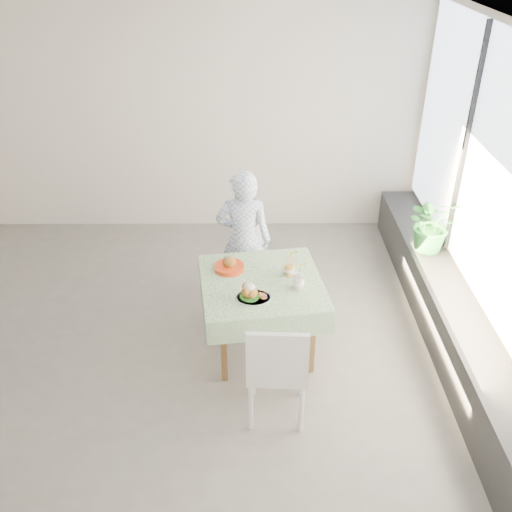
{
  "coord_description": "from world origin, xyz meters",
  "views": [
    {
      "loc": [
        0.97,
        -4.14,
        3.48
      ],
      "look_at": [
        1.0,
        0.05,
        0.97
      ],
      "focal_mm": 40.0,
      "sensor_mm": 36.0,
      "label": 1
    }
  ],
  "objects_px": {
    "cafe_table": "(262,307)",
    "chair_far": "(253,282)",
    "main_dish": "(251,294)",
    "juice_cup_orange": "(289,269)",
    "chair_near": "(276,385)",
    "potted_plant": "(433,224)",
    "diner": "(244,241)"
  },
  "relations": [
    {
      "from": "cafe_table",
      "to": "chair_far",
      "type": "bearing_deg",
      "value": 95.63
    },
    {
      "from": "main_dish",
      "to": "juice_cup_orange",
      "type": "height_order",
      "value": "juice_cup_orange"
    },
    {
      "from": "main_dish",
      "to": "juice_cup_orange",
      "type": "distance_m",
      "value": 0.5
    },
    {
      "from": "cafe_table",
      "to": "juice_cup_orange",
      "type": "height_order",
      "value": "juice_cup_orange"
    },
    {
      "from": "chair_far",
      "to": "chair_near",
      "type": "distance_m",
      "value": 1.56
    },
    {
      "from": "main_dish",
      "to": "potted_plant",
      "type": "height_order",
      "value": "potted_plant"
    },
    {
      "from": "chair_far",
      "to": "juice_cup_orange",
      "type": "relative_size",
      "value": 2.88
    },
    {
      "from": "potted_plant",
      "to": "cafe_table",
      "type": "bearing_deg",
      "value": -151.39
    },
    {
      "from": "chair_near",
      "to": "juice_cup_orange",
      "type": "xyz_separation_m",
      "value": [
        0.14,
        0.92,
        0.51
      ]
    },
    {
      "from": "cafe_table",
      "to": "chair_near",
      "type": "bearing_deg",
      "value": -82.65
    },
    {
      "from": "main_dish",
      "to": "diner",
      "type": "bearing_deg",
      "value": 94.3
    },
    {
      "from": "main_dish",
      "to": "potted_plant",
      "type": "distance_m",
      "value": 2.2
    },
    {
      "from": "diner",
      "to": "cafe_table",
      "type": "bearing_deg",
      "value": 106.68
    },
    {
      "from": "chair_near",
      "to": "potted_plant",
      "type": "relative_size",
      "value": 1.6
    },
    {
      "from": "main_dish",
      "to": "chair_far",
      "type": "bearing_deg",
      "value": 88.93
    },
    {
      "from": "chair_near",
      "to": "juice_cup_orange",
      "type": "distance_m",
      "value": 1.06
    },
    {
      "from": "cafe_table",
      "to": "chair_near",
      "type": "distance_m",
      "value": 0.84
    },
    {
      "from": "cafe_table",
      "to": "chair_far",
      "type": "xyz_separation_m",
      "value": [
        -0.07,
        0.73,
        -0.21
      ]
    },
    {
      "from": "cafe_table",
      "to": "potted_plant",
      "type": "distance_m",
      "value": 2.02
    },
    {
      "from": "cafe_table",
      "to": "potted_plant",
      "type": "relative_size",
      "value": 1.95
    },
    {
      "from": "chair_near",
      "to": "diner",
      "type": "bearing_deg",
      "value": 100.0
    },
    {
      "from": "diner",
      "to": "potted_plant",
      "type": "distance_m",
      "value": 1.93
    },
    {
      "from": "cafe_table",
      "to": "main_dish",
      "type": "bearing_deg",
      "value": -108.97
    },
    {
      "from": "diner",
      "to": "potted_plant",
      "type": "relative_size",
      "value": 2.47
    },
    {
      "from": "diner",
      "to": "main_dish",
      "type": "distance_m",
      "value": 0.98
    },
    {
      "from": "cafe_table",
      "to": "juice_cup_orange",
      "type": "xyz_separation_m",
      "value": [
        0.24,
        0.1,
        0.35
      ]
    },
    {
      "from": "chair_far",
      "to": "potted_plant",
      "type": "bearing_deg",
      "value": 6.9
    },
    {
      "from": "diner",
      "to": "juice_cup_orange",
      "type": "distance_m",
      "value": 0.74
    },
    {
      "from": "cafe_table",
      "to": "diner",
      "type": "relative_size",
      "value": 0.79
    },
    {
      "from": "chair_far",
      "to": "chair_near",
      "type": "bearing_deg",
      "value": -83.46
    },
    {
      "from": "juice_cup_orange",
      "to": "cafe_table",
      "type": "bearing_deg",
      "value": -157.56
    },
    {
      "from": "chair_far",
      "to": "diner",
      "type": "distance_m",
      "value": 0.5
    }
  ]
}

